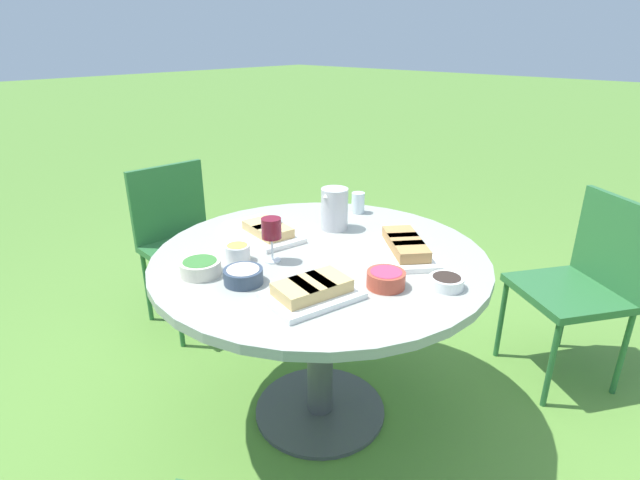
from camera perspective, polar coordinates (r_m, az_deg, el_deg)
name	(u,v)px	position (r m, az deg, el deg)	size (l,w,h in m)	color
ground_plane	(320,411)	(2.35, 0.00, -18.91)	(40.00, 40.00, 0.00)	#5B8C38
dining_table	(320,282)	(1.98, 0.00, -4.82)	(1.29, 1.29, 0.76)	#4C4C51
chair_near_left	(181,233)	(2.89, -15.58, 0.79)	(0.47, 0.45, 0.89)	#2D6B38
chair_far_back	(586,276)	(2.60, 28.12, -3.67)	(0.59, 0.60, 0.89)	#2D6B38
water_pitcher	(334,209)	(2.16, 1.66, 3.59)	(0.13, 0.12, 0.18)	silver
wine_glass	(271,230)	(1.83, -5.57, 1.14)	(0.07, 0.07, 0.17)	silver
platter_bread_main	(312,291)	(1.61, -0.90, -5.80)	(0.33, 0.27, 0.06)	white
platter_charcuterie	(405,247)	(1.95, 9.71, -0.76)	(0.37, 0.39, 0.06)	white
platter_sandwich_side	(265,231)	(2.11, -6.30, 1.06)	(0.26, 0.41, 0.06)	white
bowl_fries	(238,252)	(1.89, -9.40, -1.36)	(0.09, 0.09, 0.06)	white
bowl_salad	(200,267)	(1.81, -13.52, -3.00)	(0.14, 0.14, 0.05)	beige
bowl_olives	(446,282)	(1.73, 14.24, -4.63)	(0.12, 0.12, 0.04)	white
bowl_dip_red	(386,278)	(1.69, 7.54, -4.36)	(0.13, 0.13, 0.06)	#B74733
bowl_dip_cream	(243,275)	(1.72, -8.76, -3.99)	(0.14, 0.14, 0.05)	#334256
cup_water_near	(358,203)	(2.38, 4.37, 4.26)	(0.06, 0.06, 0.10)	silver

